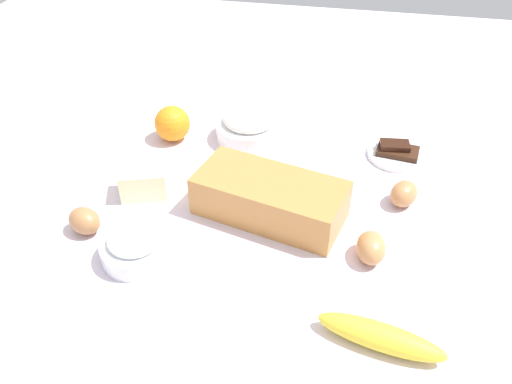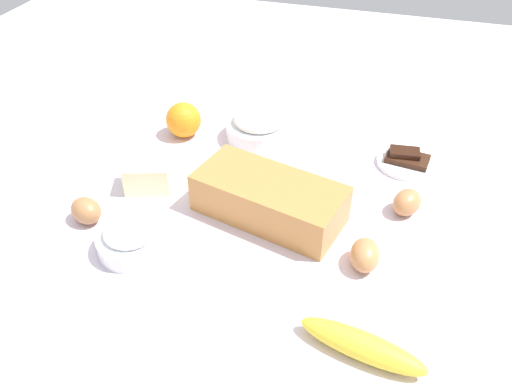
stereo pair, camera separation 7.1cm
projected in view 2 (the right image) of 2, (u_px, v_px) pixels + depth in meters
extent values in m
cube|color=silver|center=(256.00, 212.00, 1.02)|extent=(2.40, 2.40, 0.02)
cube|color=#B77A3D|center=(269.00, 199.00, 0.97)|extent=(0.30, 0.19, 0.08)
cube|color=black|center=(269.00, 197.00, 0.97)|extent=(0.29, 0.18, 0.07)
cylinder|color=white|center=(259.00, 131.00, 1.20)|extent=(0.15, 0.15, 0.04)
torus|color=white|center=(259.00, 124.00, 1.19)|extent=(0.15, 0.15, 0.01)
ellipsoid|color=white|center=(259.00, 119.00, 1.18)|extent=(0.12, 0.12, 0.04)
cylinder|color=white|center=(132.00, 242.00, 0.91)|extent=(0.12, 0.12, 0.04)
torus|color=white|center=(131.00, 236.00, 0.90)|extent=(0.12, 0.12, 0.01)
ellipsoid|color=white|center=(130.00, 231.00, 0.89)|extent=(0.09, 0.09, 0.03)
ellipsoid|color=yellow|center=(362.00, 346.00, 0.74)|extent=(0.19, 0.08, 0.04)
sphere|color=orange|center=(184.00, 120.00, 1.20)|extent=(0.08, 0.08, 0.08)
cube|color=#F4EDB2|center=(149.00, 174.00, 1.05)|extent=(0.11, 0.09, 0.06)
ellipsoid|color=#A67044|center=(86.00, 211.00, 0.96)|extent=(0.08, 0.07, 0.05)
ellipsoid|color=#B97D4C|center=(365.00, 255.00, 0.87)|extent=(0.06, 0.07, 0.05)
ellipsoid|color=#B27949|center=(407.00, 202.00, 0.98)|extent=(0.07, 0.08, 0.05)
cylinder|color=white|center=(407.00, 163.00, 1.12)|extent=(0.13, 0.13, 0.01)
cube|color=#381E11|center=(407.00, 159.00, 1.12)|extent=(0.10, 0.07, 0.01)
cube|color=black|center=(405.00, 152.00, 1.11)|extent=(0.07, 0.05, 0.01)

